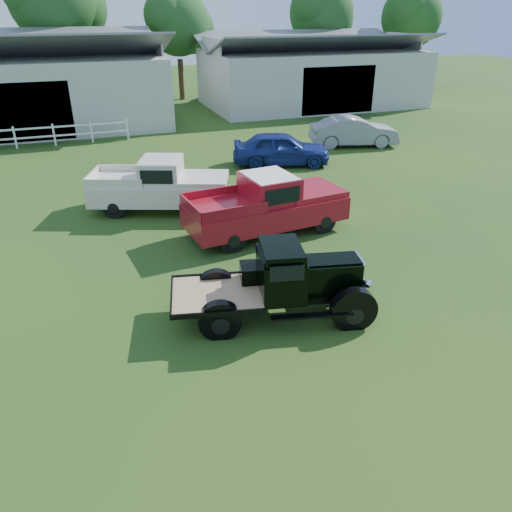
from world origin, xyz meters
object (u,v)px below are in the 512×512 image
object	(u,v)px
white_pickup	(160,185)
misc_car_grey	(354,132)
misc_car_blue	(281,148)
red_pickup	(266,204)
vintage_flatbed	(277,282)

from	to	relation	value
white_pickup	misc_car_grey	bearing A→B (deg)	48.03
white_pickup	misc_car_blue	distance (m)	7.78
white_pickup	misc_car_grey	xyz separation A→B (m)	(11.80, 6.19, -0.18)
misc_car_blue	misc_car_grey	distance (m)	5.60
white_pickup	misc_car_blue	bearing A→B (deg)	52.19
red_pickup	misc_car_grey	bearing A→B (deg)	40.63
vintage_flatbed	white_pickup	xyz separation A→B (m)	(-1.42, 8.27, 0.01)
misc_car_grey	misc_car_blue	bearing A→B (deg)	126.39
misc_car_grey	red_pickup	bearing A→B (deg)	151.79
vintage_flatbed	white_pickup	distance (m)	8.39
vintage_flatbed	misc_car_grey	world-z (taller)	vintage_flatbed
vintage_flatbed	misc_car_blue	xyz separation A→B (m)	(5.18, 12.38, -0.16)
misc_car_blue	misc_car_grey	bearing A→B (deg)	-50.99
red_pickup	misc_car_blue	xyz separation A→B (m)	(3.61, 7.46, -0.23)
misc_car_blue	white_pickup	bearing A→B (deg)	138.94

